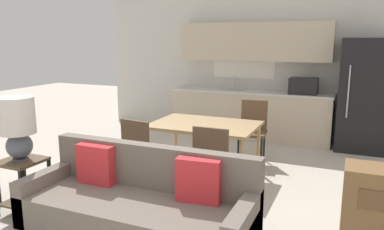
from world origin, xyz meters
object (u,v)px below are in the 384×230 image
at_px(dining_table, 205,128).
at_px(table_lamp, 17,124).
at_px(couch, 140,205).
at_px(refrigerator, 363,95).
at_px(dining_chair_far_right, 253,128).
at_px(dining_chair_near_left, 142,152).
at_px(side_table, 23,178).
at_px(dining_chair_near_right, 214,162).

xyz_separation_m(dining_table, table_lamp, (-1.36, -1.83, 0.31)).
height_order(dining_table, couch, couch).
xyz_separation_m(refrigerator, dining_chair_far_right, (-1.52, -1.33, -0.41)).
height_order(dining_table, table_lamp, table_lamp).
xyz_separation_m(table_lamp, dining_chair_near_left, (0.90, 0.96, -0.46)).
distance_m(side_table, dining_chair_near_right, 2.05).
bearing_deg(dining_chair_near_left, table_lamp, 55.27).
xyz_separation_m(side_table, dining_chair_near_left, (0.90, 0.96, 0.13)).
height_order(dining_table, side_table, dining_table).
relative_size(refrigerator, dining_chair_near_left, 2.00).
distance_m(refrigerator, couch, 4.46).
relative_size(dining_table, dining_chair_near_left, 1.51).
distance_m(table_lamp, dining_chair_near_right, 2.10).
distance_m(refrigerator, dining_table, 2.97).
xyz_separation_m(side_table, table_lamp, (-0.00, -0.00, 0.59)).
bearing_deg(table_lamp, dining_table, 53.24).
bearing_deg(couch, dining_chair_near_left, 119.40).
bearing_deg(table_lamp, couch, 2.03).
xyz_separation_m(dining_table, dining_chair_far_right, (0.44, 0.88, -0.15)).
bearing_deg(dining_chair_near_left, dining_table, -109.40).
bearing_deg(dining_chair_near_left, couch, 127.96).
bearing_deg(dining_chair_near_right, dining_table, -62.76).
height_order(refrigerator, dining_table, refrigerator).
bearing_deg(dining_chair_far_right, dining_chair_near_right, -95.58).
relative_size(refrigerator, couch, 0.86).
bearing_deg(dining_table, side_table, -126.75).
relative_size(couch, dining_chair_near_left, 2.34).
height_order(couch, dining_chair_near_left, dining_chair_near_left).
bearing_deg(table_lamp, dining_chair_near_left, 46.71).
height_order(side_table, dining_chair_far_right, dining_chair_far_right).
bearing_deg(dining_chair_far_right, table_lamp, -129.55).
xyz_separation_m(couch, dining_chair_near_left, (-0.51, 0.91, 0.19)).
xyz_separation_m(refrigerator, couch, (-1.91, -3.98, -0.60)).
distance_m(couch, dining_chair_near_right, 1.01).
xyz_separation_m(couch, dining_chair_far_right, (0.39, 2.65, 0.19)).
bearing_deg(refrigerator, table_lamp, -129.54).
xyz_separation_m(couch, side_table, (-1.41, -0.05, 0.06)).
bearing_deg(dining_table, dining_chair_near_right, -62.42).
xyz_separation_m(table_lamp, dining_chair_near_right, (1.81, 0.96, -0.46)).
height_order(refrigerator, dining_chair_far_right, refrigerator).
height_order(couch, table_lamp, table_lamp).
xyz_separation_m(refrigerator, side_table, (-3.33, -4.03, -0.54)).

